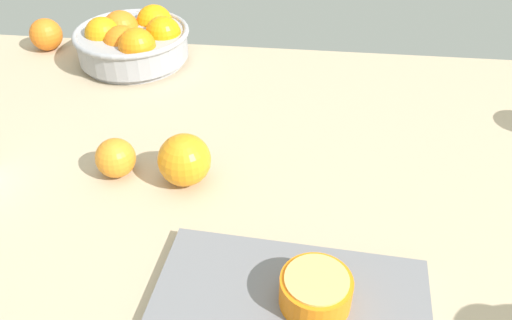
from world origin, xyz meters
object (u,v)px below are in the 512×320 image
orange_half_0 (316,290)px  loose_orange_0 (116,158)px  cutting_board (289,312)px  loose_orange_2 (184,160)px  loose_orange_1 (46,34)px  fruit_bowl (134,41)px

orange_half_0 → loose_orange_0: (-32.33, 23.02, -0.53)cm
cutting_board → loose_orange_0: 38.16cm
orange_half_0 → loose_orange_2: bearing=132.9°
loose_orange_0 → loose_orange_2: loose_orange_2 is taller
loose_orange_0 → loose_orange_2: 11.46cm
orange_half_0 → loose_orange_0: 39.69cm
cutting_board → loose_orange_0: bearing=140.4°
loose_orange_1 → loose_orange_0: bearing=-54.3°
orange_half_0 → loose_orange_2: size_ratio=1.04×
cutting_board → loose_orange_1: (-60.16, 67.10, 2.83)cm
fruit_bowl → loose_orange_0: 40.23cm
loose_orange_0 → loose_orange_2: bearing=-2.4°
orange_half_0 → loose_orange_2: (-20.92, 22.54, 0.44)cm
loose_orange_2 → loose_orange_1: bearing=134.3°
loose_orange_0 → loose_orange_2: size_ratio=0.77×
cutting_board → loose_orange_0: loose_orange_0 is taller
fruit_bowl → loose_orange_0: size_ratio=3.89×
orange_half_0 → loose_orange_2: loose_orange_2 is taller
fruit_bowl → orange_half_0: 74.63cm
cutting_board → loose_orange_1: bearing=131.9°
fruit_bowl → loose_orange_0: (8.85, -39.21, -1.72)cm
fruit_bowl → orange_half_0: size_ratio=2.88×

